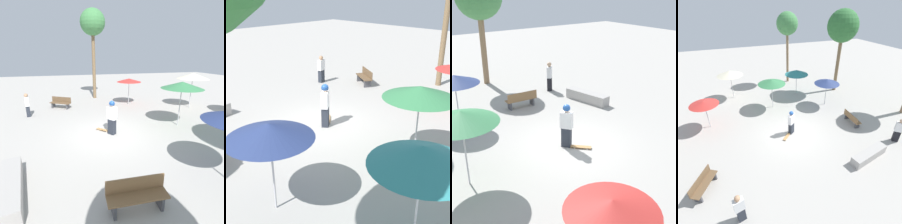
% 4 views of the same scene
% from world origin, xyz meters
% --- Properties ---
extents(ground_plane, '(60.00, 60.00, 0.00)m').
position_xyz_m(ground_plane, '(0.00, 0.00, 0.00)').
color(ground_plane, '#ADA8A0').
extents(skater_main, '(0.53, 0.48, 1.75)m').
position_xyz_m(skater_main, '(0.01, 0.13, 0.94)').
color(skater_main, '#282D38').
rests_on(skater_main, ground_plane).
extents(skateboard, '(0.70, 0.71, 0.07)m').
position_xyz_m(skateboard, '(-0.46, -0.22, 0.06)').
color(skateboard, '#B7844C').
rests_on(skateboard, ground_plane).
extents(bench_near, '(1.19, 1.60, 0.85)m').
position_xyz_m(bench_near, '(-5.49, -2.47, 0.43)').
color(bench_near, '#47474C').
rests_on(bench_near, ground_plane).
extents(shade_umbrella_green, '(2.26, 2.26, 2.51)m').
position_xyz_m(shade_umbrella_green, '(-0.15, 4.10, 2.32)').
color(shade_umbrella_green, '#B7B7BC').
rests_on(shade_umbrella_green, ground_plane).
extents(shade_umbrella_navy, '(2.11, 2.11, 2.35)m').
position_xyz_m(shade_umbrella_navy, '(4.30, 2.88, 2.16)').
color(shade_umbrella_navy, '#B7B7BC').
rests_on(shade_umbrella_navy, ground_plane).
extents(shade_umbrella_teal, '(2.23, 2.23, 2.37)m').
position_xyz_m(shade_umbrella_teal, '(2.82, 5.95, 2.15)').
color(shade_umbrella_teal, '#B7B7BC').
rests_on(shade_umbrella_teal, ground_plane).
extents(bystander_watching, '(0.46, 0.32, 1.55)m').
position_xyz_m(bystander_watching, '(-4.01, -4.51, 0.77)').
color(bystander_watching, '#282D38').
rests_on(bystander_watching, ground_plane).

